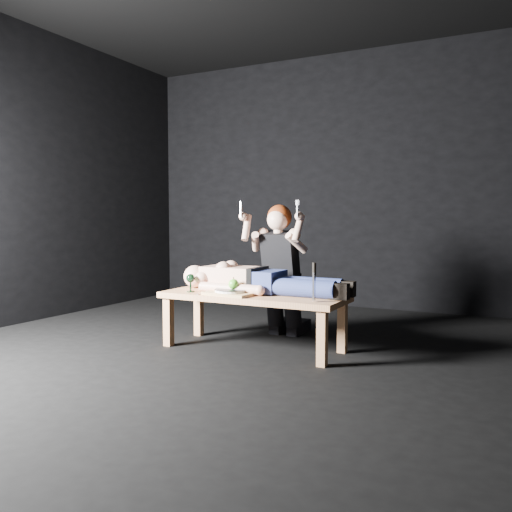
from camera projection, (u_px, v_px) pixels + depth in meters
The scene contains 13 objects.
ground at pixel (240, 351), 4.28m from camera, with size 5.00×5.00×0.00m, color black.
back_wall at pixel (340, 181), 6.40m from camera, with size 5.00×5.00×0.00m, color black.
table at pixel (253, 321), 4.31m from camera, with size 1.49×0.56×0.45m, color tan.
lying_man at pixel (263, 278), 4.35m from camera, with size 1.40×0.43×0.25m, color #E2AE95, non-canonical shape.
kneeling_woman at pixel (284, 269), 4.79m from camera, with size 0.64×0.72×1.21m, color black, non-canonical shape.
serving_tray at pixel (231, 293), 4.24m from camera, with size 0.38×0.28×0.02m, color tan.
plate at pixel (231, 291), 4.24m from camera, with size 0.26×0.26×0.02m, color white.
apple at pixel (234, 284), 4.23m from camera, with size 0.08×0.08×0.08m, color green.
goblet at pixel (191, 283), 4.40m from camera, with size 0.07×0.07×0.15m, color black, non-canonical shape.
fork_flat at pixel (202, 293), 4.30m from camera, with size 0.01×0.16×0.01m, color #B2B2B7.
knife_flat at pixel (246, 297), 4.11m from camera, with size 0.01×0.16×0.01m, color #B2B2B7.
spoon_flat at pixel (246, 295), 4.21m from camera, with size 0.01×0.16×0.01m, color #B2B2B7.
carving_knife at pixel (314, 282), 3.87m from camera, with size 0.04×0.04×0.29m, color #B2B2B7, non-canonical shape.
Camera 1 is at (2.02, -3.70, 1.05)m, focal length 37.68 mm.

